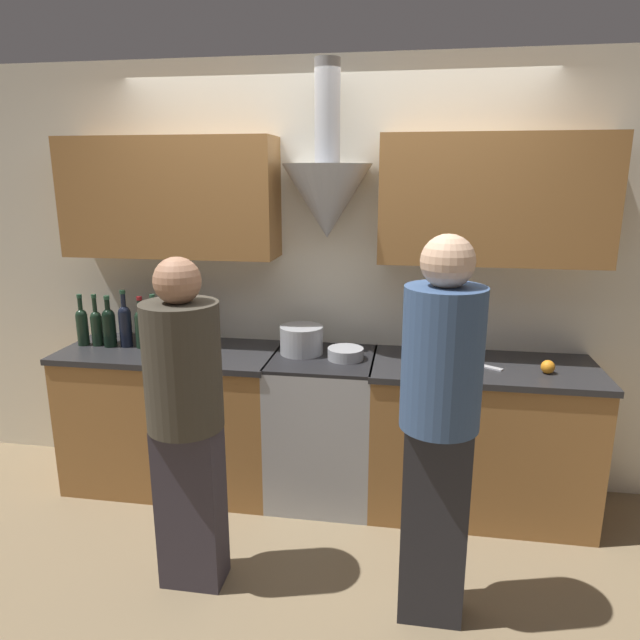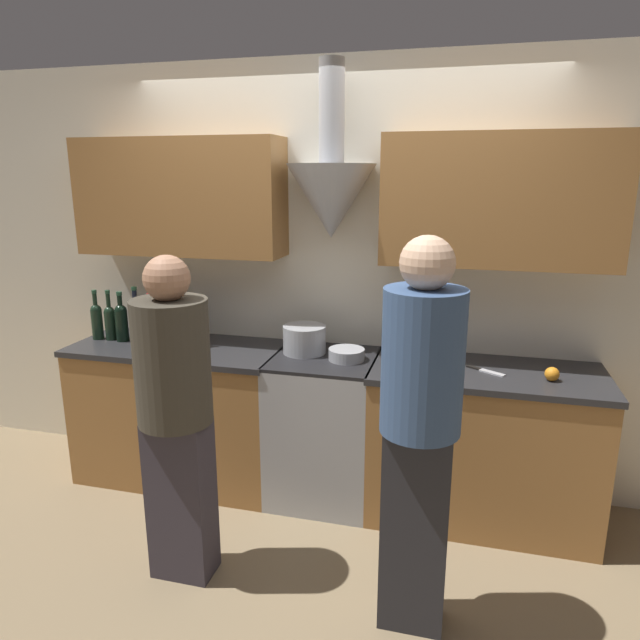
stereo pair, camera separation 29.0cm
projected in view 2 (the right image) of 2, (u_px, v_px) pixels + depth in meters
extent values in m
plane|color=#847051|center=(311.00, 522.00, 3.27)|extent=(12.00, 12.00, 0.00)
cube|color=silver|center=(337.00, 279.00, 3.55)|extent=(8.40, 0.06, 2.60)
cone|color=#A8AAAF|center=(331.00, 201.00, 3.27)|extent=(0.52, 0.52, 0.42)
cylinder|color=#A8AAAF|center=(332.00, 112.00, 3.15)|extent=(0.14, 0.14, 0.55)
cube|color=#9E6B38|center=(180.00, 197.00, 3.49)|extent=(1.29, 0.32, 0.70)
cube|color=#9E6B38|center=(499.00, 201.00, 3.04)|extent=(1.24, 0.32, 0.70)
cube|color=#9E6B38|center=(182.00, 414.00, 3.69)|extent=(1.29, 0.60, 0.86)
cube|color=#28282B|center=(178.00, 348.00, 3.58)|extent=(1.32, 0.62, 0.03)
cube|color=#9E6B38|center=(482.00, 448.00, 3.24)|extent=(1.24, 0.60, 0.86)
cube|color=#28282B|center=(487.00, 373.00, 3.12)|extent=(1.27, 0.62, 0.03)
cube|color=#A8AAAF|center=(324.00, 429.00, 3.46)|extent=(0.61, 0.60, 0.87)
cube|color=black|center=(311.00, 456.00, 3.19)|extent=(0.42, 0.01, 0.39)
cube|color=black|center=(324.00, 359.00, 3.35)|extent=(0.61, 0.60, 0.02)
cube|color=#A8AAAF|center=(335.00, 355.00, 3.62)|extent=(0.61, 0.06, 0.10)
cylinder|color=black|center=(97.00, 324.00, 3.70)|extent=(0.07, 0.07, 0.19)
sphere|color=black|center=(96.00, 310.00, 3.67)|extent=(0.07, 0.07, 0.07)
cylinder|color=black|center=(95.00, 300.00, 3.66)|extent=(0.03, 0.03, 0.09)
cylinder|color=#234C33|center=(94.00, 292.00, 3.64)|extent=(0.03, 0.03, 0.02)
cylinder|color=black|center=(110.00, 326.00, 3.68)|extent=(0.07, 0.07, 0.19)
sphere|color=black|center=(109.00, 312.00, 3.66)|extent=(0.07, 0.07, 0.07)
cylinder|color=black|center=(108.00, 301.00, 3.64)|extent=(0.03, 0.03, 0.10)
cylinder|color=#234C33|center=(107.00, 292.00, 3.63)|extent=(0.03, 0.03, 0.02)
cylinder|color=black|center=(122.00, 326.00, 3.65)|extent=(0.08, 0.08, 0.20)
sphere|color=black|center=(121.00, 311.00, 3.63)|extent=(0.08, 0.08, 0.08)
cylinder|color=black|center=(120.00, 302.00, 3.61)|extent=(0.03, 0.03, 0.08)
cylinder|color=#234C33|center=(119.00, 294.00, 3.60)|extent=(0.03, 0.03, 0.02)
cylinder|color=black|center=(137.00, 325.00, 3.64)|extent=(0.08, 0.08, 0.22)
sphere|color=black|center=(135.00, 308.00, 3.61)|extent=(0.07, 0.07, 0.07)
cylinder|color=black|center=(135.00, 298.00, 3.59)|extent=(0.03, 0.03, 0.10)
cylinder|color=#234C33|center=(134.00, 288.00, 3.58)|extent=(0.03, 0.03, 0.02)
cylinder|color=black|center=(152.00, 328.00, 3.61)|extent=(0.08, 0.08, 0.20)
sphere|color=black|center=(151.00, 313.00, 3.59)|extent=(0.07, 0.07, 0.07)
cylinder|color=black|center=(150.00, 303.00, 3.57)|extent=(0.03, 0.03, 0.09)
cylinder|color=maroon|center=(149.00, 295.00, 3.56)|extent=(0.03, 0.03, 0.02)
cylinder|color=black|center=(164.00, 328.00, 3.57)|extent=(0.07, 0.07, 0.21)
sphere|color=black|center=(162.00, 312.00, 3.54)|extent=(0.07, 0.07, 0.07)
cylinder|color=black|center=(162.00, 302.00, 3.53)|extent=(0.03, 0.03, 0.09)
cylinder|color=#234C33|center=(161.00, 293.00, 3.51)|extent=(0.03, 0.03, 0.02)
cylinder|color=black|center=(179.00, 332.00, 3.55)|extent=(0.07, 0.07, 0.18)
sphere|color=black|center=(178.00, 318.00, 3.53)|extent=(0.07, 0.07, 0.07)
cylinder|color=black|center=(177.00, 308.00, 3.51)|extent=(0.03, 0.03, 0.09)
cylinder|color=black|center=(177.00, 299.00, 3.50)|extent=(0.03, 0.03, 0.02)
cylinder|color=black|center=(193.00, 332.00, 3.52)|extent=(0.07, 0.07, 0.19)
sphere|color=black|center=(192.00, 318.00, 3.50)|extent=(0.07, 0.07, 0.07)
cylinder|color=black|center=(192.00, 309.00, 3.49)|extent=(0.03, 0.03, 0.08)
cylinder|color=#234C33|center=(191.00, 300.00, 3.47)|extent=(0.03, 0.03, 0.02)
cylinder|color=#A8AAAF|center=(304.00, 339.00, 3.41)|extent=(0.26, 0.26, 0.17)
cylinder|color=#A8AAAF|center=(347.00, 354.00, 3.29)|extent=(0.21, 0.21, 0.07)
sphere|color=orange|center=(552.00, 374.00, 2.95)|extent=(0.07, 0.07, 0.07)
cube|color=silver|center=(492.00, 373.00, 3.07)|extent=(0.14, 0.10, 0.01)
cube|color=black|center=(474.00, 368.00, 3.15)|extent=(0.09, 0.06, 0.01)
cube|color=#38333D|center=(182.00, 498.00, 2.77)|extent=(0.30, 0.19, 0.82)
cylinder|color=#3D382D|center=(172.00, 362.00, 2.60)|extent=(0.35, 0.35, 0.58)
sphere|color=#AD7A5B|center=(167.00, 278.00, 2.50)|extent=(0.21, 0.21, 0.21)
cube|color=#28282D|center=(415.00, 529.00, 2.44)|extent=(0.28, 0.18, 0.92)
cylinder|color=#38517A|center=(423.00, 362.00, 2.25)|extent=(0.33, 0.33, 0.59)
sphere|color=#E0B28E|center=(427.00, 263.00, 2.16)|extent=(0.21, 0.21, 0.21)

